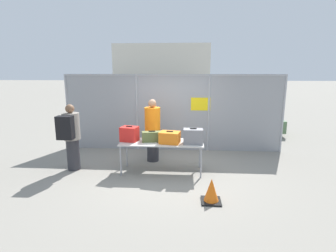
# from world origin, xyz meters

# --- Properties ---
(ground_plane) EXTENTS (120.00, 120.00, 0.00)m
(ground_plane) POSITION_xyz_m (0.00, 0.00, 0.00)
(ground_plane) COLOR gray
(fence_section) EXTENTS (6.84, 0.07, 2.40)m
(fence_section) POSITION_xyz_m (0.01, 1.83, 1.25)
(fence_section) COLOR #9EA0A5
(fence_section) RESTS_ON ground_plane
(inspection_table) EXTENTS (2.05, 0.78, 0.77)m
(inspection_table) POSITION_xyz_m (-0.17, -0.05, 0.72)
(inspection_table) COLOR #B2B2AD
(inspection_table) RESTS_ON ground_plane
(suitcase_red) EXTENTS (0.46, 0.41, 0.38)m
(suitcase_red) POSITION_xyz_m (-0.98, -0.01, 0.95)
(suitcase_red) COLOR red
(suitcase_red) RESTS_ON inspection_table
(suitcase_olive) EXTENTS (0.53, 0.29, 0.28)m
(suitcase_olive) POSITION_xyz_m (-0.41, -0.03, 0.90)
(suitcase_olive) COLOR #566033
(suitcase_olive) RESTS_ON inspection_table
(suitcase_orange) EXTENTS (0.53, 0.43, 0.31)m
(suitcase_orange) POSITION_xyz_m (0.04, -0.15, 0.91)
(suitcase_orange) COLOR orange
(suitcase_orange) RESTS_ON inspection_table
(suitcase_grey) EXTENTS (0.47, 0.29, 0.39)m
(suitcase_grey) POSITION_xyz_m (0.60, -0.16, 0.95)
(suitcase_grey) COLOR slate
(suitcase_grey) RESTS_ON inspection_table
(traveler_hooded) EXTENTS (0.42, 0.65, 1.69)m
(traveler_hooded) POSITION_xyz_m (-2.44, -0.13, 0.93)
(traveler_hooded) COLOR #2D2D33
(traveler_hooded) RESTS_ON ground_plane
(security_worker_near) EXTENTS (0.43, 0.43, 1.74)m
(security_worker_near) POSITION_xyz_m (-0.49, 0.74, 0.90)
(security_worker_near) COLOR #2D2D33
(security_worker_near) RESTS_ON ground_plane
(utility_trailer) EXTENTS (4.57, 1.91, 0.62)m
(utility_trailer) POSITION_xyz_m (2.42, 4.21, 0.37)
(utility_trailer) COLOR #4C6B47
(utility_trailer) RESTS_ON ground_plane
(distant_hangar) EXTENTS (10.56, 11.80, 5.33)m
(distant_hangar) POSITION_xyz_m (-2.35, 28.24, 2.66)
(distant_hangar) COLOR beige
(distant_hangar) RESTS_ON ground_plane
(traffic_cone) EXTENTS (0.38, 0.38, 0.48)m
(traffic_cone) POSITION_xyz_m (0.94, -1.55, 0.22)
(traffic_cone) COLOR black
(traffic_cone) RESTS_ON ground_plane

